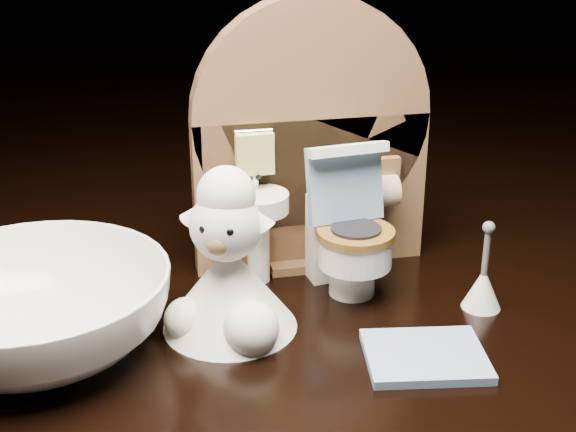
{
  "coord_description": "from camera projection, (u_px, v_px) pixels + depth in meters",
  "views": [
    {
      "loc": [
        -0.1,
        -0.34,
        0.2
      ],
      "look_at": [
        -0.02,
        0.03,
        0.05
      ],
      "focal_mm": 50.0,
      "sensor_mm": 36.0,
      "label": 1
    }
  ],
  "objects": [
    {
      "name": "toilet_brush",
      "position": [
        483.0,
        285.0,
        0.41
      ],
      "size": [
        0.02,
        0.02,
        0.05
      ],
      "color": "white",
      "rests_on": "ground"
    },
    {
      "name": "ceramic_bowl",
      "position": [
        36.0,
        312.0,
        0.37
      ],
      "size": [
        0.13,
        0.13,
        0.04
      ],
      "primitive_type": "imported",
      "rotation": [
        0.0,
        0.0,
        -0.06
      ],
      "color": "white",
      "rests_on": "ground"
    },
    {
      "name": "bath_mat",
      "position": [
        425.0,
        356.0,
        0.37
      ],
      "size": [
        0.06,
        0.05,
        0.0
      ],
      "primitive_type": "cube",
      "rotation": [
        0.0,
        0.0,
        -0.15
      ],
      "color": "#7092B4",
      "rests_on": "ground"
    },
    {
      "name": "toy_toilet",
      "position": [
        348.0,
        237.0,
        0.42
      ],
      "size": [
        0.04,
        0.05,
        0.08
      ],
      "rotation": [
        0.0,
        0.0,
        0.11
      ],
      "color": "white",
      "rests_on": "ground"
    },
    {
      "name": "backdrop_panel",
      "position": [
        309.0,
        152.0,
        0.44
      ],
      "size": [
        0.13,
        0.05,
        0.15
      ],
      "color": "brown",
      "rests_on": "ground"
    },
    {
      "name": "plush_lamb",
      "position": [
        228.0,
        275.0,
        0.38
      ],
      "size": [
        0.07,
        0.07,
        0.09
      ],
      "rotation": [
        0.0,
        0.0,
        -0.43
      ],
      "color": "white",
      "rests_on": "ground"
    }
  ]
}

